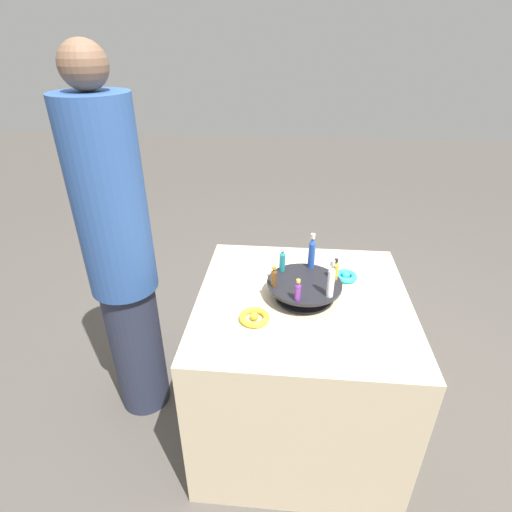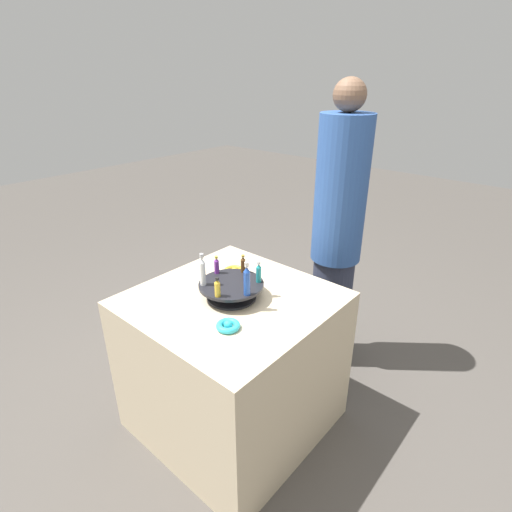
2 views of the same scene
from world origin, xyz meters
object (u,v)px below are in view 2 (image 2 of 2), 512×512
object	(u,v)px
bottle_teal	(259,273)
bottle_clear	(203,271)
bottle_brown	(243,264)
ribbon_bow_teal	(228,326)
display_stand	(231,289)
ribbon_bow_gold	(234,271)
person_figure	(337,235)
bottle_gold	(217,288)
bottle_purple	(217,265)
bottle_blue	(247,280)

from	to	relation	value
bottle_teal	bottle_clear	distance (m)	0.24
bottle_brown	ribbon_bow_teal	world-z (taller)	bottle_brown
display_stand	ribbon_bow_teal	bearing A→B (deg)	-49.19
ribbon_bow_gold	bottle_clear	bearing A→B (deg)	-75.02
person_figure	ribbon_bow_gold	bearing A→B (deg)	-16.06
bottle_gold	ribbon_bow_gold	bearing A→B (deg)	122.78
bottle_teal	bottle_purple	bearing A→B (deg)	-163.01
bottle_clear	bottle_purple	bearing A→B (deg)	106.99
bottle_clear	bottle_blue	size ratio (longest dim) A/B	0.99
bottle_teal	bottle_clear	bearing A→B (deg)	-133.01
bottle_purple	person_figure	size ratio (longest dim) A/B	0.05
person_figure	bottle_purple	bearing A→B (deg)	-9.17
bottle_purple	bottle_clear	distance (m)	0.12
display_stand	bottle_purple	distance (m)	0.14
bottle_brown	bottle_blue	world-z (taller)	bottle_blue
ribbon_bow_gold	ribbon_bow_teal	bearing A→B (deg)	-49.19
bottle_teal	bottle_clear	xyz separation A→B (m)	(-0.17, -0.18, 0.02)
display_stand	bottle_blue	distance (m)	0.16
bottle_brown	bottle_gold	bearing A→B (deg)	-73.01
display_stand	bottle_brown	bearing A→B (deg)	106.99
bottle_purple	ribbon_bow_gold	bearing A→B (deg)	103.42
bottle_purple	bottle_gold	xyz separation A→B (m)	(0.15, -0.14, 0.00)
bottle_blue	bottle_gold	bearing A→B (deg)	-133.01
bottle_teal	bottle_gold	xyz separation A→B (m)	(-0.05, -0.20, -0.01)
bottle_clear	bottle_brown	bearing A→B (deg)	76.99
bottle_purple	display_stand	bearing A→B (deg)	-13.01
display_stand	bottle_purple	world-z (taller)	bottle_purple
bottle_brown	bottle_blue	distance (m)	0.21
bottle_blue	person_figure	xyz separation A→B (m)	(-0.04, 0.78, -0.05)
ribbon_bow_teal	person_figure	xyz separation A→B (m)	(-0.07, 0.93, 0.08)
bottle_blue	ribbon_bow_teal	size ratio (longest dim) A/B	1.56
bottle_gold	person_figure	distance (m)	0.87
bottle_purple	person_figure	distance (m)	0.75
bottle_purple	bottle_gold	distance (m)	0.21
bottle_gold	ribbon_bow_teal	distance (m)	0.17
bottle_gold	bottle_blue	world-z (taller)	bottle_blue
ribbon_bow_teal	person_figure	size ratio (longest dim) A/B	0.06
bottle_blue	display_stand	bearing A→B (deg)	166.99
bottle_purple	bottle_clear	xyz separation A→B (m)	(0.04, -0.12, 0.03)
bottle_gold	bottle_brown	bearing A→B (deg)	106.99
bottle_clear	ribbon_bow_teal	size ratio (longest dim) A/B	1.54
bottle_purple	bottle_gold	world-z (taller)	bottle_gold
bottle_teal	ribbon_bow_gold	world-z (taller)	bottle_teal
bottle_blue	ribbon_bow_gold	size ratio (longest dim) A/B	1.36
bottle_gold	ribbon_bow_gold	xyz separation A→B (m)	(-0.19, 0.29, -0.10)
bottle_brown	bottle_blue	size ratio (longest dim) A/B	0.58
bottle_teal	ribbon_bow_teal	world-z (taller)	bottle_teal
bottle_purple	ribbon_bow_teal	world-z (taller)	bottle_purple
bottle_clear	ribbon_bow_teal	bearing A→B (deg)	-20.79
bottle_brown	person_figure	distance (m)	0.65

